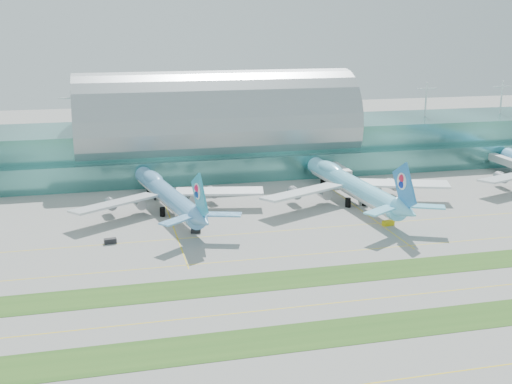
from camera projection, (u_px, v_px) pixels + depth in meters
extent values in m
plane|color=gray|center=(306.00, 281.00, 163.03)|extent=(700.00, 700.00, 0.00)
cube|color=#3D7A75|center=(216.00, 147.00, 282.44)|extent=(340.00, 42.00, 20.00)
cube|color=#3D7A75|center=(227.00, 170.00, 261.22)|extent=(340.00, 8.00, 10.00)
ellipsoid|color=#9EA5A8|center=(216.00, 124.00, 279.82)|extent=(340.00, 46.20, 16.17)
cylinder|color=white|center=(216.00, 106.00, 277.73)|extent=(0.80, 0.80, 16.00)
cube|color=#B2B7B7|center=(152.00, 179.00, 243.78)|extent=(3.50, 22.00, 3.00)
cylinder|color=black|center=(155.00, 195.00, 235.31)|extent=(1.00, 1.00, 4.00)
cube|color=#B2B7B7|center=(338.00, 169.00, 260.67)|extent=(3.50, 22.00, 3.00)
cylinder|color=black|center=(347.00, 183.00, 252.20)|extent=(1.00, 1.00, 4.00)
cube|color=#B2B7B7|center=(501.00, 160.00, 277.56)|extent=(3.50, 22.00, 3.00)
cube|color=#2D591E|center=(347.00, 331.00, 136.74)|extent=(420.00, 12.00, 0.08)
cube|color=#2D591E|center=(304.00, 278.00, 164.90)|extent=(420.00, 12.00, 0.08)
cube|color=yellow|center=(386.00, 381.00, 117.98)|extent=(420.00, 0.35, 0.01)
cube|color=yellow|center=(325.00, 304.00, 149.89)|extent=(420.00, 0.35, 0.01)
cube|color=yellow|center=(287.00, 256.00, 179.93)|extent=(420.00, 0.35, 0.01)
cube|color=yellow|center=(267.00, 232.00, 200.57)|extent=(420.00, 0.35, 0.01)
cylinder|color=#5F9ED2|center=(167.00, 194.00, 219.73)|extent=(18.22, 63.58, 6.35)
ellipsoid|color=#5F9ED2|center=(153.00, 178.00, 234.91)|extent=(9.57, 20.10, 4.53)
cone|color=#5F9ED2|center=(142.00, 173.00, 249.82)|extent=(7.20, 6.23, 6.35)
cone|color=#5F9ED2|center=(203.00, 220.00, 187.88)|extent=(7.67, 10.19, 6.03)
cube|color=silver|center=(115.00, 203.00, 210.69)|extent=(30.00, 23.16, 1.25)
cylinder|color=gray|center=(125.00, 204.00, 217.95)|extent=(4.48, 6.19, 3.48)
cube|color=silver|center=(220.00, 191.00, 225.38)|extent=(31.65, 13.50, 1.25)
cylinder|color=gray|center=(202.00, 195.00, 228.97)|extent=(4.48, 6.19, 3.48)
cube|color=#2B9FC1|center=(200.00, 197.00, 187.99)|extent=(3.14, 13.34, 14.77)
cylinder|color=white|center=(198.00, 191.00, 188.49)|extent=(1.83, 5.00, 4.92)
cylinder|color=black|center=(149.00, 191.00, 242.18)|extent=(1.84, 1.84, 3.07)
cylinder|color=black|center=(162.00, 212.00, 216.13)|extent=(1.84, 1.84, 3.07)
cylinder|color=black|center=(180.00, 210.00, 218.58)|extent=(1.84, 1.84, 3.07)
cylinder|color=#71D6F9|center=(352.00, 185.00, 230.39)|extent=(11.39, 68.21, 6.79)
ellipsoid|color=#71D6F9|center=(330.00, 169.00, 247.42)|extent=(7.84, 21.03, 4.84)
cone|color=#71D6F9|center=(313.00, 164.00, 264.08)|extent=(7.15, 5.93, 6.79)
cone|color=#71D6F9|center=(407.00, 211.00, 194.74)|extent=(7.11, 10.27, 6.45)
cube|color=white|center=(303.00, 192.00, 222.80)|extent=(33.16, 21.77, 1.34)
cylinder|color=gray|center=(309.00, 193.00, 230.27)|extent=(4.12, 6.26, 3.72)
cube|color=white|center=(403.00, 184.00, 234.18)|extent=(33.79, 18.05, 1.34)
cylinder|color=gray|center=(383.00, 187.00, 238.80)|extent=(4.12, 6.26, 3.72)
cube|color=#2E81CE|center=(404.00, 187.00, 194.95)|extent=(1.63, 14.41, 15.79)
cylinder|color=white|center=(403.00, 181.00, 195.53)|extent=(1.34, 5.31, 5.26)
cylinder|color=black|center=(323.00, 182.00, 255.47)|extent=(1.97, 1.97, 3.29)
cylinder|color=black|center=(348.00, 202.00, 226.72)|extent=(1.97, 1.97, 3.29)
cylinder|color=black|center=(365.00, 201.00, 228.62)|extent=(1.97, 1.97, 3.29)
cone|color=#6FBDF5|center=(504.00, 154.00, 284.74)|extent=(6.84, 5.63, 6.59)
cube|color=black|center=(110.00, 241.00, 190.12)|extent=(3.78, 2.20, 1.53)
cube|color=black|center=(196.00, 231.00, 199.53)|extent=(3.36, 2.37, 1.37)
cube|color=gold|center=(388.00, 223.00, 206.86)|extent=(3.87, 2.73, 1.51)
cube|color=black|center=(391.00, 203.00, 228.49)|extent=(4.13, 2.84, 1.75)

